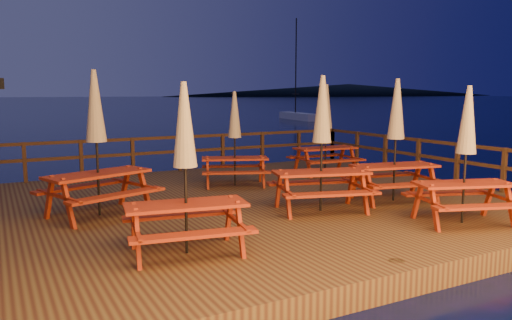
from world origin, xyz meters
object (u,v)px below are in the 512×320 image
object	(u,v)px
sailboat	(298,116)
picnic_table_1	(322,142)
picnic_table_0	(466,153)
picnic_table_2	(326,128)

from	to	relation	value
sailboat	picnic_table_1	world-z (taller)	sailboat
picnic_table_0	picnic_table_1	size ratio (longest dim) A/B	0.92
picnic_table_2	picnic_table_0	bearing A→B (deg)	-95.51
picnic_table_1	picnic_table_2	distance (m)	4.73
picnic_table_2	picnic_table_1	bearing A→B (deg)	-122.24
picnic_table_0	picnic_table_2	distance (m)	5.91
sailboat	picnic_table_2	bearing A→B (deg)	-113.88
picnic_table_1	sailboat	bearing A→B (deg)	73.80
picnic_table_0	picnic_table_1	distance (m)	2.72
picnic_table_0	picnic_table_2	xyz separation A→B (m)	(1.04, 5.82, 0.05)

